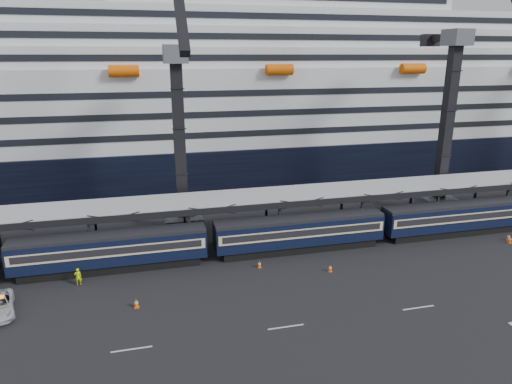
{
  "coord_description": "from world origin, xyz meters",
  "views": [
    {
      "loc": [
        -24.02,
        -34.35,
        20.99
      ],
      "look_at": [
        -12.99,
        10.0,
        7.15
      ],
      "focal_mm": 32.0,
      "sensor_mm": 36.0,
      "label": 1
    }
  ],
  "objects": [
    {
      "name": "traffic_cone_e",
      "position": [
        16.81,
        6.74,
        0.41
      ],
      "size": [
        0.42,
        0.42,
        0.84
      ],
      "color": "#EA5B07",
      "rests_on": "ground"
    },
    {
      "name": "canopy",
      "position": [
        0.0,
        14.0,
        5.25
      ],
      "size": [
        130.0,
        6.25,
        5.53
      ],
      "color": "gray",
      "rests_on": "ground"
    },
    {
      "name": "traffic_cone_b",
      "position": [
        -25.64,
        1.94,
        0.43
      ],
      "size": [
        0.44,
        0.44,
        0.87
      ],
      "color": "#EA5B07",
      "rests_on": "ground"
    },
    {
      "name": "crane_dark_near",
      "position": [
        -20.0,
        18.59,
        11.93
      ],
      "size": [
        4.5,
        17.75,
        35.08
      ],
      "color": "#45474C",
      "rests_on": "ground"
    },
    {
      "name": "traffic_cone_c",
      "position": [
        -6.72,
        4.26,
        0.38
      ],
      "size": [
        0.39,
        0.39,
        0.78
      ],
      "color": "#EA5B07",
      "rests_on": "ground"
    },
    {
      "name": "train",
      "position": [
        -4.65,
        10.0,
        2.2
      ],
      "size": [
        133.05,
        3.0,
        4.05
      ],
      "color": "black",
      "rests_on": "ground"
    },
    {
      "name": "crane_dark_mid",
      "position": [
        15.0,
        17.59,
        13.36
      ],
      "size": [
        4.5,
        18.24,
        39.64
      ],
      "color": "#45474C",
      "rests_on": "ground"
    },
    {
      "name": "ground",
      "position": [
        0.0,
        0.0,
        0.0
      ],
      "size": [
        260.0,
        260.0,
        0.0
      ],
      "primitive_type": "plane",
      "color": "black",
      "rests_on": "ground"
    },
    {
      "name": "traffic_cone_f",
      "position": [
        16.35,
        6.0,
        0.42
      ],
      "size": [
        0.42,
        0.42,
        0.85
      ],
      "color": "#EA5B07",
      "rests_on": "ground"
    },
    {
      "name": "cruise_ship",
      "position": [
        -1.08,
        45.99,
        12.34
      ],
      "size": [
        214.09,
        28.84,
        34.0
      ],
      "color": "black",
      "rests_on": "ground"
    },
    {
      "name": "traffic_cone_d",
      "position": [
        -13.42,
        6.83,
        0.38
      ],
      "size": [
        0.39,
        0.39,
        0.77
      ],
      "color": "#EA5B07",
      "rests_on": "ground"
    },
    {
      "name": "worker",
      "position": [
        -30.97,
        7.42,
        0.86
      ],
      "size": [
        0.66,
        0.46,
        1.72
      ],
      "primitive_type": "imported",
      "rotation": [
        0.0,
        0.0,
        3.22
      ],
      "color": "#C0E00B",
      "rests_on": "ground"
    }
  ]
}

